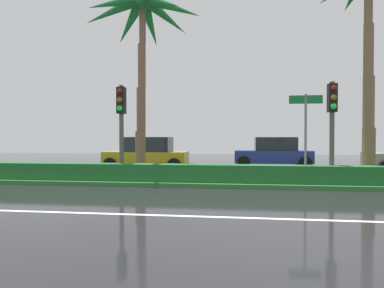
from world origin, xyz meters
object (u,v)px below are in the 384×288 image
at_px(palm_tree_mid_left, 143,20).
at_px(palm_tree_centre_left, 369,0).
at_px(street_name_sign, 306,126).
at_px(car_in_traffic_second, 273,153).
at_px(traffic_signal_median_left, 121,115).
at_px(traffic_signal_median_right, 332,113).
at_px(car_in_traffic_leading, 147,154).

xyz_separation_m(palm_tree_mid_left, palm_tree_centre_left, (8.63, -0.48, 0.18)).
height_order(palm_tree_centre_left, street_name_sign, palm_tree_centre_left).
relative_size(palm_tree_mid_left, car_in_traffic_second, 1.81).
height_order(traffic_signal_median_left, street_name_sign, traffic_signal_median_left).
distance_m(traffic_signal_median_right, car_in_traffic_second, 8.13).
bearing_deg(traffic_signal_median_left, car_in_traffic_second, 51.90).
bearing_deg(car_in_traffic_second, palm_tree_centre_left, 111.86).
bearing_deg(traffic_signal_median_left, palm_tree_mid_left, 79.51).
height_order(palm_tree_centre_left, car_in_traffic_leading, palm_tree_centre_left).
relative_size(palm_tree_centre_left, traffic_signal_median_left, 2.37).
height_order(palm_tree_mid_left, car_in_traffic_leading, palm_tree_mid_left).
distance_m(palm_tree_mid_left, car_in_traffic_leading, 6.85).
relative_size(street_name_sign, car_in_traffic_second, 0.70).
relative_size(traffic_signal_median_left, car_in_traffic_leading, 0.80).
xyz_separation_m(palm_tree_centre_left, traffic_signal_median_right, (-1.58, -1.18, -4.20)).
xyz_separation_m(palm_tree_mid_left, traffic_signal_median_right, (7.05, -1.65, -4.03)).
bearing_deg(palm_tree_mid_left, car_in_traffic_leading, 102.42).
bearing_deg(car_in_traffic_second, traffic_signal_median_left, 51.90).
bearing_deg(street_name_sign, car_in_traffic_second, 91.45).
bearing_deg(street_name_sign, palm_tree_centre_left, 28.68).
bearing_deg(palm_tree_centre_left, palm_tree_mid_left, 176.83).
relative_size(traffic_signal_median_left, car_in_traffic_second, 0.80).
bearing_deg(palm_tree_mid_left, palm_tree_centre_left, -3.17).
relative_size(palm_tree_mid_left, car_in_traffic_leading, 1.81).
bearing_deg(car_in_traffic_leading, traffic_signal_median_left, 95.08).
distance_m(traffic_signal_median_right, street_name_sign, 1.02).
bearing_deg(traffic_signal_median_right, car_in_traffic_leading, 145.81).
bearing_deg(palm_tree_centre_left, traffic_signal_median_right, -143.35).
height_order(palm_tree_mid_left, traffic_signal_median_right, palm_tree_mid_left).
bearing_deg(traffic_signal_median_right, street_name_sign, -168.51).
bearing_deg(traffic_signal_median_right, car_in_traffic_second, 98.01).
xyz_separation_m(palm_tree_centre_left, car_in_traffic_second, (-2.69, 6.70, -5.89)).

